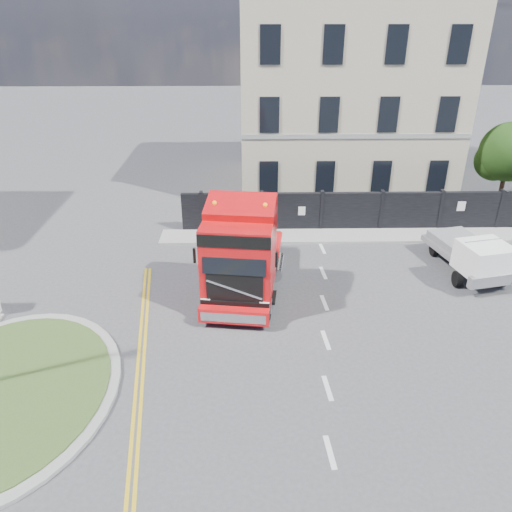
{
  "coord_description": "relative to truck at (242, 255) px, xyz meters",
  "views": [
    {
      "loc": [
        0.31,
        -14.35,
        10.3
      ],
      "look_at": [
        0.6,
        2.5,
        1.8
      ],
      "focal_mm": 35.0,
      "sensor_mm": 36.0,
      "label": 1
    }
  ],
  "objects": [
    {
      "name": "hoarding_fence",
      "position": [
        6.48,
        6.43,
        -0.8
      ],
      "size": [
        18.8,
        0.25,
        2.0
      ],
      "color": "black",
      "rests_on": "ground"
    },
    {
      "name": "pavement_far",
      "position": [
        5.93,
        5.53,
        -1.74
      ],
      "size": [
        20.0,
        1.6,
        0.12
      ],
      "primitive_type": "cube",
      "color": "gray",
      "rests_on": "ground"
    },
    {
      "name": "traffic_island",
      "position": [
        -7.07,
        -5.57,
        -1.72
      ],
      "size": [
        6.8,
        6.8,
        0.17
      ],
      "color": "gray",
      "rests_on": "ground"
    },
    {
      "name": "georgian_building",
      "position": [
        5.93,
        13.93,
        3.98
      ],
      "size": [
        12.3,
        10.3,
        12.8
      ],
      "color": "#BEAD97",
      "rests_on": "ground"
    },
    {
      "name": "truck",
      "position": [
        0.0,
        0.0,
        0.0
      ],
      "size": [
        3.31,
        6.95,
        4.01
      ],
      "rotation": [
        0.0,
        0.0,
        -0.13
      ],
      "color": "black",
      "rests_on": "ground"
    },
    {
      "name": "ground",
      "position": [
        -0.07,
        -2.57,
        -1.8
      ],
      "size": [
        120.0,
        120.0,
        0.0
      ],
      "primitive_type": "plane",
      "color": "#424244",
      "rests_on": "ground"
    },
    {
      "name": "flatbed_pickup",
      "position": [
        9.64,
        1.17,
        -0.79
      ],
      "size": [
        2.72,
        4.82,
        1.88
      ],
      "rotation": [
        0.0,
        0.0,
        0.22
      ],
      "color": "slate",
      "rests_on": "ground"
    },
    {
      "name": "tree",
      "position": [
        14.31,
        9.53,
        1.25
      ],
      "size": [
        3.2,
        3.2,
        4.8
      ],
      "color": "#382619",
      "rests_on": "ground"
    }
  ]
}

